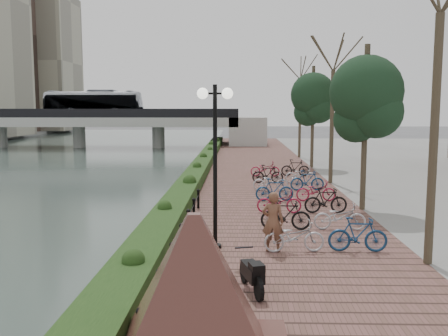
{
  "coord_description": "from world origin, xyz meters",
  "views": [
    {
      "loc": [
        3.02,
        -10.84,
        4.57
      ],
      "look_at": [
        2.41,
        10.22,
        2.0
      ],
      "focal_mm": 40.0,
      "sensor_mm": 36.0,
      "label": 1
    }
  ],
  "objects_px": {
    "pedestrian": "(273,222)",
    "lamppost": "(215,131)",
    "granite_monument": "(194,292)",
    "motorcycle": "(251,272)"
  },
  "relations": [
    {
      "from": "pedestrian",
      "to": "lamppost",
      "type": "bearing_deg",
      "value": 1.19
    },
    {
      "from": "lamppost",
      "to": "pedestrian",
      "type": "relative_size",
      "value": 2.73
    },
    {
      "from": "granite_monument",
      "to": "lamppost",
      "type": "distance_m",
      "value": 7.15
    },
    {
      "from": "lamppost",
      "to": "pedestrian",
      "type": "distance_m",
      "value": 3.05
    },
    {
      "from": "motorcycle",
      "to": "granite_monument",
      "type": "bearing_deg",
      "value": -120.66
    },
    {
      "from": "granite_monument",
      "to": "pedestrian",
      "type": "distance_m",
      "value": 6.74
    },
    {
      "from": "granite_monument",
      "to": "motorcycle",
      "type": "bearing_deg",
      "value": 74.19
    },
    {
      "from": "granite_monument",
      "to": "lamppost",
      "type": "xyz_separation_m",
      "value": [
        -0.0,
        6.82,
        2.15
      ]
    },
    {
      "from": "granite_monument",
      "to": "motorcycle",
      "type": "relative_size",
      "value": 3.39
    },
    {
      "from": "lamppost",
      "to": "pedestrian",
      "type": "height_order",
      "value": "lamppost"
    }
  ]
}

